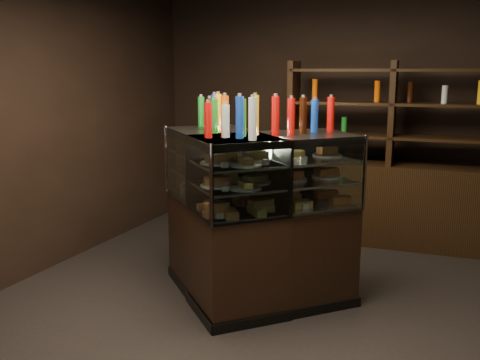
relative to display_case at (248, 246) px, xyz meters
name	(u,v)px	position (x,y,z in m)	size (l,w,h in m)	color
ground	(294,312)	(0.43, -0.07, -0.47)	(5.00, 5.00, 0.00)	black
room_shell	(299,65)	(0.43, -0.07, 1.47)	(5.02, 5.02, 3.01)	black
display_case	(248,246)	(0.00, 0.00, 0.00)	(1.82, 1.38, 1.42)	black
food_display	(248,173)	(0.00, 0.00, 0.61)	(1.42, 0.95, 0.44)	#D1894B
bottles_top	(248,116)	(0.00, 0.00, 1.07)	(1.25, 0.81, 0.30)	#147223
back_shelving	(388,190)	(0.85, 1.98, 0.14)	(2.24, 0.54, 2.00)	black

